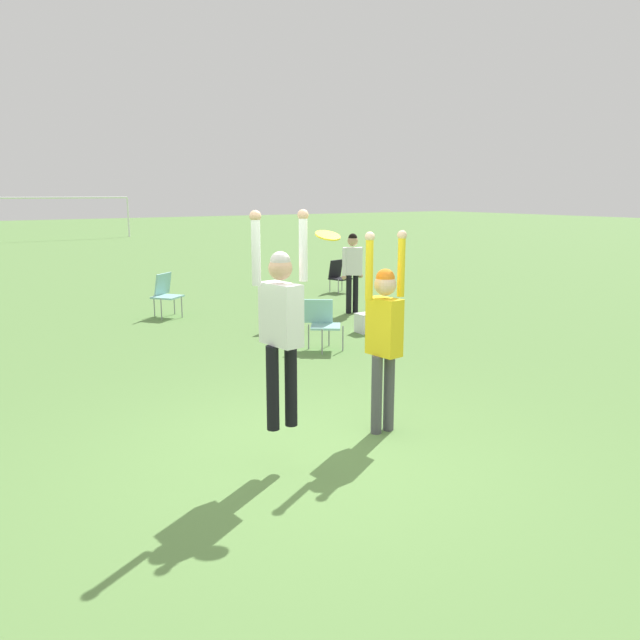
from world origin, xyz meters
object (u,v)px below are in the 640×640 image
at_px(person_jumping, 281,316).
at_px(camping_chair_0, 287,306).
at_px(camping_chair_3, 165,292).
at_px(cooler_box, 367,323).
at_px(camping_chair_4, 322,320).
at_px(person_defending, 384,328).
at_px(camping_chair_1, 338,274).
at_px(person_spectator_near, 352,266).
at_px(frisbee, 328,235).

distance_m(person_jumping, camping_chair_0, 6.17).
distance_m(camping_chair_3, cooler_box, 4.46).
xyz_separation_m(camping_chair_3, camping_chair_4, (1.23, -4.19, -0.04)).
bearing_deg(person_defending, camping_chair_0, 154.17).
bearing_deg(camping_chair_3, camping_chair_0, 82.67).
bearing_deg(camping_chair_1, camping_chair_0, 29.34).
relative_size(person_defending, camping_chair_0, 2.65).
xyz_separation_m(person_defending, camping_chair_3, (0.26, 7.64, -0.64)).
relative_size(person_jumping, camping_chair_1, 2.43).
height_order(camping_chair_0, camping_chair_1, camping_chair_1).
bearing_deg(person_spectator_near, frisbee, -90.56).
bearing_deg(cooler_box, person_jumping, -135.24).
relative_size(person_spectator_near, cooler_box, 4.22).
height_order(person_defending, person_spectator_near, person_defending).
bearing_deg(camping_chair_4, camping_chair_3, -38.00).
relative_size(person_jumping, cooler_box, 5.00).
xyz_separation_m(person_defending, camping_chair_1, (5.22, 8.36, -0.71)).
xyz_separation_m(person_defending, person_spectator_near, (3.80, 5.78, -0.14)).
relative_size(frisbee, cooler_box, 0.59).
height_order(person_spectator_near, cooler_box, person_spectator_near).
xyz_separation_m(camping_chair_1, cooler_box, (-2.32, -4.29, -0.29)).
relative_size(camping_chair_4, person_spectator_near, 0.48).
height_order(frisbee, camping_chair_0, frisbee).
relative_size(frisbee, person_spectator_near, 0.14).
distance_m(camping_chair_1, cooler_box, 4.89).
relative_size(camping_chair_0, person_spectator_near, 0.48).
distance_m(camping_chair_4, cooler_box, 1.57).
bearing_deg(camping_chair_4, person_spectator_near, -99.22).
height_order(person_defending, camping_chair_0, person_defending).
bearing_deg(person_jumping, cooler_box, -52.09).
relative_size(person_jumping, person_spectator_near, 1.18).
distance_m(frisbee, camping_chair_3, 8.13).
distance_m(person_defending, person_spectator_near, 6.92).
bearing_deg(person_defending, cooler_box, 137.61).
height_order(person_defending, camping_chair_1, person_defending).
distance_m(person_jumping, camping_chair_3, 8.03).
height_order(camping_chair_3, camping_chair_4, camping_chair_3).
relative_size(frisbee, camping_chair_1, 0.29).
distance_m(person_defending, camping_chair_3, 7.68).
relative_size(camping_chair_0, camping_chair_3, 0.91).
bearing_deg(camping_chair_4, person_defending, 102.34).
relative_size(frisbee, camping_chair_4, 0.29).
height_order(person_jumping, person_spectator_near, person_jumping).
relative_size(person_defending, person_spectator_near, 1.27).
height_order(frisbee, camping_chair_4, frisbee).
bearing_deg(person_spectator_near, person_defending, -85.93).
bearing_deg(camping_chair_3, cooler_box, 89.16).
relative_size(person_defending, frisbee, 9.15).
xyz_separation_m(camping_chair_1, camping_chair_3, (-4.96, -0.72, 0.06)).
bearing_deg(camping_chair_3, frisbee, 44.39).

